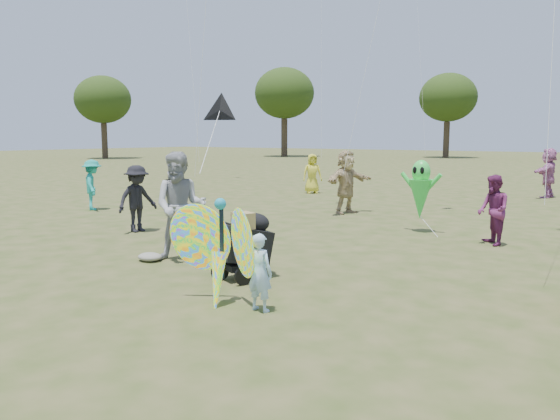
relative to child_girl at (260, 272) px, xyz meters
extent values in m
plane|color=#51592B|center=(-0.64, 0.16, -0.52)|extent=(160.00, 160.00, 0.00)
imported|color=#ABD5F2|center=(0.00, 0.00, 0.00)|extent=(0.38, 0.25, 1.04)
imported|color=#999A9E|center=(-2.96, 1.51, 0.49)|extent=(1.24, 1.19, 2.02)
ellipsoid|color=gray|center=(-3.43, 1.15, -0.45)|extent=(0.48, 0.39, 0.15)
imported|color=black|center=(-6.05, 3.12, 0.28)|extent=(0.71, 1.10, 1.61)
imported|color=tan|center=(-3.43, 8.82, 0.42)|extent=(1.01, 1.84, 1.89)
imported|color=#6B2354|center=(1.39, 6.35, 0.23)|extent=(0.89, 0.92, 1.50)
imported|color=gold|center=(-7.30, 13.19, 0.27)|extent=(0.91, 0.90, 1.59)
imported|color=teal|center=(-10.28, 4.96, 0.26)|extent=(1.16, 1.08, 1.57)
imported|color=#B768A0|center=(0.79, 16.88, 0.41)|extent=(0.77, 1.78, 1.86)
cube|color=black|center=(-1.20, 1.19, 0.03)|extent=(0.78, 0.97, 0.71)
cube|color=black|center=(-1.20, 1.19, -0.30)|extent=(0.66, 0.79, 0.10)
ellipsoid|color=black|center=(-1.20, 1.44, 0.36)|extent=(0.51, 0.45, 0.33)
cylinder|color=black|center=(-1.44, 0.84, -0.37)|extent=(0.17, 0.29, 0.30)
cylinder|color=black|center=(-0.96, 0.84, -0.37)|extent=(0.17, 0.29, 0.30)
cylinder|color=black|center=(-1.20, 1.64, -0.41)|extent=(0.14, 0.22, 0.22)
cylinder|color=black|center=(-1.20, 0.71, 0.46)|extent=(0.41, 0.21, 0.03)
cube|color=#A58C4F|center=(-1.20, 1.14, 0.44)|extent=(0.43, 0.40, 0.26)
ellipsoid|color=#F82758|center=(-1.01, -0.04, 0.37)|extent=(0.98, 0.71, 1.24)
ellipsoid|color=#F82758|center=(-0.25, -0.04, 0.37)|extent=(0.98, 0.71, 1.24)
cylinder|color=black|center=(-0.63, -0.02, 0.32)|extent=(0.06, 0.06, 1.00)
cone|color=#F82758|center=(-0.58, -0.19, -0.22)|extent=(0.36, 0.49, 0.93)
sphere|color=teal|center=(-0.63, -0.04, 0.87)|extent=(0.16, 0.16, 0.16)
cone|color=black|center=(-3.66, 3.44, 2.32)|extent=(0.89, 0.62, 0.81)
cylinder|color=silver|center=(-3.11, 2.53, 1.71)|extent=(1.11, 1.85, 1.23)
cone|color=#34DE48|center=(-0.45, 6.98, 0.28)|extent=(0.56, 0.56, 0.95)
ellipsoid|color=#34DE48|center=(-0.45, 6.98, 0.93)|extent=(0.44, 0.39, 0.57)
ellipsoid|color=black|center=(-0.54, 6.80, 0.98)|extent=(0.10, 0.05, 0.17)
ellipsoid|color=black|center=(-0.36, 6.80, 0.98)|extent=(0.10, 0.05, 0.17)
cylinder|color=#34DE48|center=(-0.75, 6.98, 0.68)|extent=(0.43, 0.10, 0.49)
cylinder|color=#34DE48|center=(-0.15, 6.98, 0.68)|extent=(0.43, 0.10, 0.49)
cylinder|color=silver|center=(-0.15, 6.78, -0.32)|extent=(0.61, 0.41, 0.41)
cylinder|color=#3A2D21|center=(-30.64, 45.16, 1.58)|extent=(0.70, 0.70, 4.20)
ellipsoid|color=#2B4214|center=(-30.64, 45.16, 6.48)|extent=(6.60, 6.60, 5.61)
cylinder|color=#3A2D21|center=(-14.64, 52.16, 1.37)|extent=(0.63, 0.63, 3.78)
ellipsoid|color=#2B4214|center=(-14.64, 52.16, 5.78)|extent=(5.94, 5.94, 5.05)
cylinder|color=#3A2D21|center=(-42.64, 30.16, 1.26)|extent=(0.59, 0.59, 3.57)
ellipsoid|color=#2B4214|center=(-42.64, 30.16, 5.43)|extent=(5.61, 5.61, 4.77)
camera|label=1|loc=(4.22, -5.58, 1.78)|focal=35.00mm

